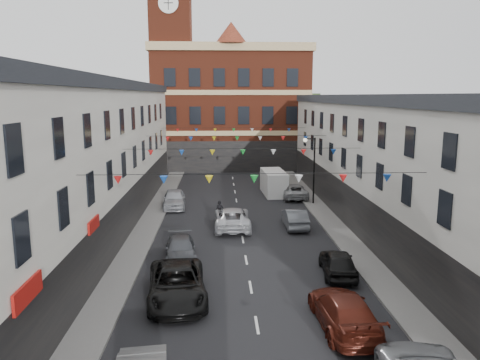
{
  "coord_description": "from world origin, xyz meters",
  "views": [
    {
      "loc": [
        -1.53,
        -26.41,
        9.62
      ],
      "look_at": [
        -0.05,
        7.19,
        3.54
      ],
      "focal_mm": 35.0,
      "sensor_mm": 36.0,
      "label": 1
    }
  ],
  "objects": [
    {
      "name": "ground",
      "position": [
        0.0,
        0.0,
        0.0
      ],
      "size": [
        160.0,
        160.0,
        0.0
      ],
      "primitive_type": "plane",
      "color": "black",
      "rests_on": "ground"
    },
    {
      "name": "pavement_left",
      "position": [
        -6.9,
        2.0,
        0.07
      ],
      "size": [
        1.8,
        64.0,
        0.15
      ],
      "primitive_type": "cube",
      "color": "#605E5B",
      "rests_on": "ground"
    },
    {
      "name": "pavement_right",
      "position": [
        6.9,
        2.0,
        0.07
      ],
      "size": [
        1.8,
        64.0,
        0.15
      ],
      "primitive_type": "cube",
      "color": "#605E5B",
      "rests_on": "ground"
    },
    {
      "name": "terrace_left",
      "position": [
        -11.78,
        1.0,
        5.35
      ],
      "size": [
        8.4,
        56.0,
        10.7
      ],
      "color": "beige",
      "rests_on": "ground"
    },
    {
      "name": "terrace_right",
      "position": [
        11.78,
        1.0,
        4.85
      ],
      "size": [
        8.4,
        56.0,
        9.7
      ],
      "color": "silver",
      "rests_on": "ground"
    },
    {
      "name": "civic_building",
      "position": [
        0.0,
        37.95,
        8.14
      ],
      "size": [
        20.6,
        13.3,
        18.5
      ],
      "color": "maroon",
      "rests_on": "ground"
    },
    {
      "name": "clock_tower",
      "position": [
        -7.5,
        35.0,
        14.93
      ],
      "size": [
        5.6,
        5.6,
        30.0
      ],
      "color": "maroon",
      "rests_on": "ground"
    },
    {
      "name": "distant_hill",
      "position": [
        -4.0,
        62.0,
        5.0
      ],
      "size": [
        40.0,
        14.0,
        10.0
      ],
      "primitive_type": "cube",
      "color": "#2C4620",
      "rests_on": "ground"
    },
    {
      "name": "street_lamp",
      "position": [
        6.55,
        14.0,
        3.9
      ],
      "size": [
        1.1,
        0.36,
        6.0
      ],
      "color": "black",
      "rests_on": "ground"
    },
    {
      "name": "car_left_c",
      "position": [
        -3.6,
        -5.36,
        0.81
      ],
      "size": [
        3.26,
        6.05,
        1.61
      ],
      "primitive_type": "imported",
      "rotation": [
        0.0,
        0.0,
        0.1
      ],
      "color": "black",
      "rests_on": "ground"
    },
    {
      "name": "car_left_d",
      "position": [
        -3.89,
        0.34,
        0.64
      ],
      "size": [
        2.22,
        4.54,
        1.27
      ],
      "primitive_type": "imported",
      "rotation": [
        0.0,
        0.0,
        0.1
      ],
      "color": "#484B51",
      "rests_on": "ground"
    },
    {
      "name": "car_left_e",
      "position": [
        -5.5,
        13.41,
        0.8
      ],
      "size": [
        2.18,
        4.8,
        1.6
      ],
      "primitive_type": "imported",
      "rotation": [
        0.0,
        0.0,
        0.06
      ],
      "color": "#9FA1A7",
      "rests_on": "ground"
    },
    {
      "name": "car_right_c",
      "position": [
        3.6,
        -8.42,
        0.77
      ],
      "size": [
        2.32,
        5.36,
        1.54
      ],
      "primitive_type": "imported",
      "rotation": [
        0.0,
        0.0,
        3.17
      ],
      "color": "#4E190F",
      "rests_on": "ground"
    },
    {
      "name": "car_right_d",
      "position": [
        4.83,
        -2.6,
        0.72
      ],
      "size": [
        2.05,
        4.34,
        1.44
      ],
      "primitive_type": "imported",
      "rotation": [
        0.0,
        0.0,
        3.06
      ],
      "color": "black",
      "rests_on": "ground"
    },
    {
      "name": "car_right_e",
      "position": [
        3.99,
        6.84,
        0.71
      ],
      "size": [
        1.52,
        4.33,
        1.43
      ],
      "primitive_type": "imported",
      "rotation": [
        0.0,
        0.0,
        3.14
      ],
      "color": "#575A60",
      "rests_on": "ground"
    },
    {
      "name": "car_right_f",
      "position": [
        5.5,
        16.84,
        0.69
      ],
      "size": [
        2.35,
        4.96,
        1.37
      ],
      "primitive_type": "imported",
      "rotation": [
        0.0,
        0.0,
        3.13
      ],
      "color": "#97999C",
      "rests_on": "ground"
    },
    {
      "name": "moving_car",
      "position": [
        -0.64,
        6.87,
        0.77
      ],
      "size": [
        2.58,
        5.55,
        1.54
      ],
      "primitive_type": "imported",
      "rotation": [
        0.0,
        0.0,
        3.15
      ],
      "color": "#BABCC2",
      "rests_on": "ground"
    },
    {
      "name": "white_van",
      "position": [
        3.8,
        18.74,
        1.16
      ],
      "size": [
        2.28,
        5.34,
        2.32
      ],
      "primitive_type": "cube",
      "rotation": [
        0.0,
        0.0,
        0.05
      ],
      "color": "silver",
      "rests_on": "ground"
    },
    {
      "name": "pedestrian",
      "position": [
        -1.56,
        8.42,
        0.86
      ],
      "size": [
        0.71,
        0.56,
        1.72
      ],
      "primitive_type": "imported",
      "rotation": [
        0.0,
        0.0,
        -0.26
      ],
      "color": "black",
      "rests_on": "ground"
    }
  ]
}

